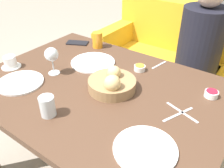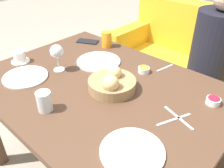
{
  "view_description": "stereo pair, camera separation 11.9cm",
  "coord_description": "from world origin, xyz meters",
  "px_view_note": "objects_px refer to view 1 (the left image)",
  "views": [
    {
      "loc": [
        0.65,
        -0.79,
        1.39
      ],
      "look_at": [
        0.07,
        0.02,
        0.74
      ],
      "focal_mm": 38.0,
      "sensor_mm": 36.0,
      "label": 1
    },
    {
      "loc": [
        0.74,
        -0.71,
        1.39
      ],
      "look_at": [
        0.07,
        0.02,
        0.74
      ],
      "focal_mm": 38.0,
      "sensor_mm": 36.0,
      "label": 2
    }
  ],
  "objects_px": {
    "plate_near_left": "(20,82)",
    "spoon_coffee": "(159,65)",
    "coffee_cup": "(10,62)",
    "cell_phone": "(77,43)",
    "fork_silver": "(178,114)",
    "plate_near_right": "(145,149)",
    "jam_bowl_berry": "(211,94)",
    "couch": "(185,70)",
    "water_tumbler": "(47,106)",
    "knife_silver": "(182,112)",
    "wine_glass": "(52,55)",
    "seated_person": "(196,64)",
    "plate_far_center": "(93,62)",
    "jam_bowl_honey": "(140,68)",
    "bread_basket": "(112,83)",
    "juice_glass": "(97,40)"
  },
  "relations": [
    {
      "from": "water_tumbler",
      "to": "coffee_cup",
      "type": "height_order",
      "value": "water_tumbler"
    },
    {
      "from": "coffee_cup",
      "to": "bread_basket",
      "type": "bearing_deg",
      "value": 14.39
    },
    {
      "from": "seated_person",
      "to": "plate_near_right",
      "type": "height_order",
      "value": "seated_person"
    },
    {
      "from": "couch",
      "to": "coffee_cup",
      "type": "height_order",
      "value": "couch"
    },
    {
      "from": "bread_basket",
      "to": "coffee_cup",
      "type": "bearing_deg",
      "value": -165.61
    },
    {
      "from": "fork_silver",
      "to": "cell_phone",
      "type": "height_order",
      "value": "cell_phone"
    },
    {
      "from": "couch",
      "to": "knife_silver",
      "type": "xyz_separation_m",
      "value": [
        0.35,
        -1.1,
        0.41
      ]
    },
    {
      "from": "jam_bowl_berry",
      "to": "jam_bowl_honey",
      "type": "bearing_deg",
      "value": 177.26
    },
    {
      "from": "seated_person",
      "to": "bread_basket",
      "type": "distance_m",
      "value": 1.03
    },
    {
      "from": "water_tumbler",
      "to": "plate_far_center",
      "type": "bearing_deg",
      "value": 107.45
    },
    {
      "from": "seated_person",
      "to": "plate_far_center",
      "type": "relative_size",
      "value": 4.24
    },
    {
      "from": "knife_silver",
      "to": "plate_near_left",
      "type": "bearing_deg",
      "value": -160.83
    },
    {
      "from": "plate_near_right",
      "to": "water_tumbler",
      "type": "relative_size",
      "value": 2.55
    },
    {
      "from": "wine_glass",
      "to": "jam_bowl_berry",
      "type": "distance_m",
      "value": 0.84
    },
    {
      "from": "couch",
      "to": "coffee_cup",
      "type": "relative_size",
      "value": 14.07
    },
    {
      "from": "fork_silver",
      "to": "spoon_coffee",
      "type": "height_order",
      "value": "same"
    },
    {
      "from": "spoon_coffee",
      "to": "plate_near_left",
      "type": "bearing_deg",
      "value": -129.45
    },
    {
      "from": "coffee_cup",
      "to": "seated_person",
      "type": "bearing_deg",
      "value": 56.68
    },
    {
      "from": "plate_far_center",
      "to": "wine_glass",
      "type": "xyz_separation_m",
      "value": [
        -0.1,
        -0.22,
        0.11
      ]
    },
    {
      "from": "coffee_cup",
      "to": "knife_silver",
      "type": "height_order",
      "value": "coffee_cup"
    },
    {
      "from": "plate_near_left",
      "to": "plate_far_center",
      "type": "distance_m",
      "value": 0.43
    },
    {
      "from": "bread_basket",
      "to": "plate_near_left",
      "type": "relative_size",
      "value": 1.0
    },
    {
      "from": "coffee_cup",
      "to": "cell_phone",
      "type": "bearing_deg",
      "value": 81.34
    },
    {
      "from": "cell_phone",
      "to": "couch",
      "type": "bearing_deg",
      "value": 55.87
    },
    {
      "from": "couch",
      "to": "jam_bowl_berry",
      "type": "xyz_separation_m",
      "value": [
        0.42,
        -0.91,
        0.42
      ]
    },
    {
      "from": "bread_basket",
      "to": "coffee_cup",
      "type": "height_order",
      "value": "bread_basket"
    },
    {
      "from": "jam_bowl_honey",
      "to": "fork_silver",
      "type": "relative_size",
      "value": 0.39
    },
    {
      "from": "couch",
      "to": "cell_phone",
      "type": "xyz_separation_m",
      "value": [
        -0.55,
        -0.81,
        0.41
      ]
    },
    {
      "from": "plate_near_left",
      "to": "spoon_coffee",
      "type": "height_order",
      "value": "plate_near_left"
    },
    {
      "from": "bread_basket",
      "to": "plate_far_center",
      "type": "relative_size",
      "value": 0.91
    },
    {
      "from": "coffee_cup",
      "to": "couch",
      "type": "bearing_deg",
      "value": 64.33
    },
    {
      "from": "bread_basket",
      "to": "juice_glass",
      "type": "relative_size",
      "value": 2.26
    },
    {
      "from": "plate_far_center",
      "to": "spoon_coffee",
      "type": "xyz_separation_m",
      "value": [
        0.34,
        0.21,
        -0.0
      ]
    },
    {
      "from": "plate_far_center",
      "to": "jam_bowl_berry",
      "type": "bearing_deg",
      "value": 5.73
    },
    {
      "from": "water_tumbler",
      "to": "coffee_cup",
      "type": "distance_m",
      "value": 0.53
    },
    {
      "from": "couch",
      "to": "jam_bowl_berry",
      "type": "distance_m",
      "value": 1.08
    },
    {
      "from": "couch",
      "to": "wine_glass",
      "type": "xyz_separation_m",
      "value": [
        -0.37,
        -1.2,
        0.52
      ]
    },
    {
      "from": "couch",
      "to": "water_tumbler",
      "type": "relative_size",
      "value": 16.6
    },
    {
      "from": "knife_silver",
      "to": "spoon_coffee",
      "type": "bearing_deg",
      "value": 129.47
    },
    {
      "from": "jam_bowl_berry",
      "to": "seated_person",
      "type": "bearing_deg",
      "value": 111.06
    },
    {
      "from": "bread_basket",
      "to": "jam_bowl_berry",
      "type": "bearing_deg",
      "value": 28.76
    },
    {
      "from": "plate_near_right",
      "to": "knife_silver",
      "type": "distance_m",
      "value": 0.28
    },
    {
      "from": "plate_near_right",
      "to": "spoon_coffee",
      "type": "bearing_deg",
      "value": 112.07
    },
    {
      "from": "plate_near_left",
      "to": "cell_phone",
      "type": "xyz_separation_m",
      "value": [
        -0.12,
        0.56,
        -0.0
      ]
    },
    {
      "from": "plate_near_right",
      "to": "jam_bowl_berry",
      "type": "relative_size",
      "value": 3.69
    },
    {
      "from": "plate_near_left",
      "to": "fork_silver",
      "type": "distance_m",
      "value": 0.81
    },
    {
      "from": "knife_silver",
      "to": "cell_phone",
      "type": "height_order",
      "value": "cell_phone"
    },
    {
      "from": "jam_bowl_berry",
      "to": "cell_phone",
      "type": "bearing_deg",
      "value": 174.31
    },
    {
      "from": "plate_far_center",
      "to": "coffee_cup",
      "type": "height_order",
      "value": "coffee_cup"
    },
    {
      "from": "couch",
      "to": "fork_silver",
      "type": "xyz_separation_m",
      "value": [
        0.34,
        -1.13,
        0.41
      ]
    }
  ]
}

